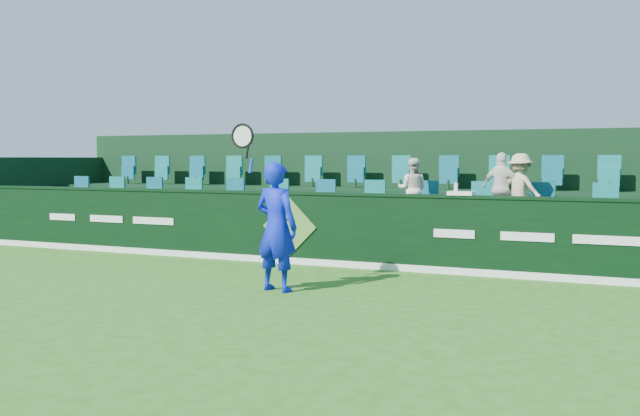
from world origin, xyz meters
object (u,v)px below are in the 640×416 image
at_px(spectator_left, 412,189).
at_px(tennis_player, 276,226).
at_px(spectator_right, 520,189).
at_px(drinks_bottle, 456,189).
at_px(towel, 461,193).
at_px(spectator_middle, 502,188).

bearing_deg(spectator_left, tennis_player, 69.04).
distance_m(spectator_right, drinks_bottle, 1.44).
height_order(spectator_left, spectator_right, spectator_right).
xyz_separation_m(tennis_player, drinks_bottle, (2.09, 2.63, 0.48)).
bearing_deg(towel, spectator_left, 136.43).
bearing_deg(spectator_right, spectator_left, 22.25).
bearing_deg(spectator_left, spectator_middle, 173.88).
bearing_deg(tennis_player, spectator_left, 75.17).
distance_m(spectator_middle, spectator_right, 0.33).
distance_m(spectator_left, spectator_right, 2.00).
relative_size(tennis_player, spectator_right, 2.00).
distance_m(spectator_right, towel, 1.39).
bearing_deg(spectator_middle, spectator_right, -166.01).
bearing_deg(towel, spectator_middle, 66.19).
xyz_separation_m(spectator_left, spectator_middle, (1.67, 0.00, 0.05)).
xyz_separation_m(tennis_player, spectator_middle, (2.67, 3.75, 0.47)).
xyz_separation_m(spectator_middle, drinks_bottle, (-0.58, -1.12, 0.01)).
distance_m(spectator_middle, towel, 1.23).
bearing_deg(spectator_right, towel, 76.00).
bearing_deg(spectator_left, drinks_bottle, 128.12).
relative_size(tennis_player, spectator_left, 2.14).
relative_size(tennis_player, spectator_middle, 1.97).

